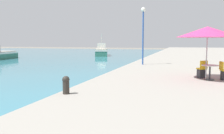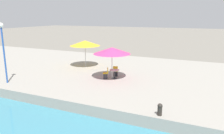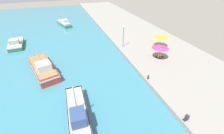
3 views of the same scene
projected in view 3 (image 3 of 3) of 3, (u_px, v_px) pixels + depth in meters
The scene contains 13 objects.
quay_promenade at pixel (130, 29), 43.24m from camera, with size 16.00×90.00×0.73m.
fishing_boat_near at pixel (78, 114), 16.62m from camera, with size 2.31×8.73×4.74m.
fishing_boat_mid at pixel (43, 68), 24.85m from camera, with size 5.49×9.69×4.41m.
fishing_boat_far at pixel (16, 44), 33.66m from camera, with size 3.32×6.64×3.51m.
fishing_boat_distant at pixel (64, 23), 47.04m from camera, with size 4.16×7.66×3.83m.
cafe_umbrella_pink at pixel (160, 47), 26.75m from camera, with size 2.99×2.99×2.61m.
cafe_umbrella_white at pixel (161, 36), 30.96m from camera, with size 3.00×3.00×2.65m.
cafe_table at pixel (160, 56), 27.65m from camera, with size 0.80×0.80×0.74m.
cafe_chair_left at pixel (162, 56), 28.10m from camera, with size 0.52×0.50×0.91m.
cafe_chair_right at pixel (156, 56), 28.19m from camera, with size 0.55×0.57×0.91m.
person_at_quay at pixel (187, 117), 16.09m from camera, with size 0.51×0.36×0.94m.
mooring_bollard at pixel (148, 77), 22.42m from camera, with size 0.26×0.26×0.65m.
lamppost at pixel (123, 33), 30.75m from camera, with size 0.36×0.36×4.56m.
Camera 3 is at (-10.57, -1.42, 14.34)m, focal length 24.00 mm.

